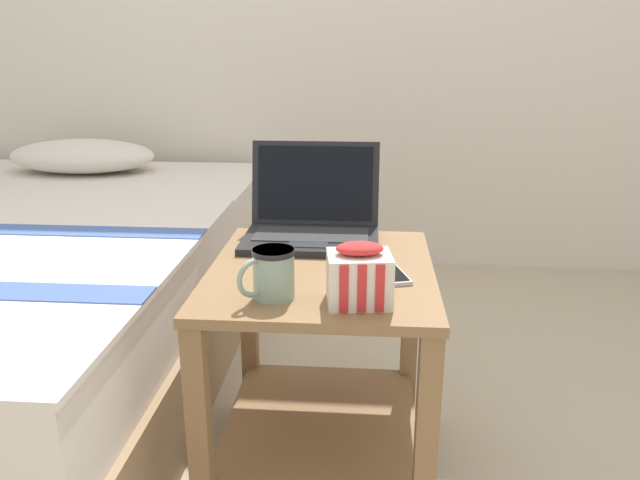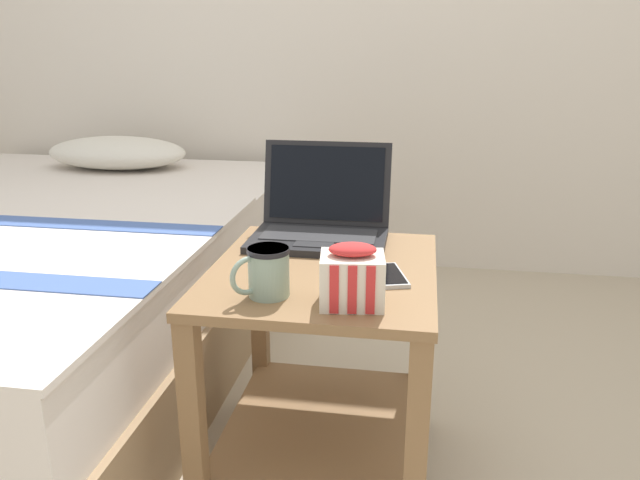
{
  "view_description": "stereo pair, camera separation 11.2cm",
  "coord_description": "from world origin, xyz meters",
  "px_view_note": "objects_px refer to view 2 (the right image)",
  "views": [
    {
      "loc": [
        0.1,
        -1.33,
        1.05
      ],
      "look_at": [
        0.0,
        -0.04,
        0.64
      ],
      "focal_mm": 35.0,
      "sensor_mm": 36.0,
      "label": 1
    },
    {
      "loc": [
        0.21,
        -1.32,
        1.05
      ],
      "look_at": [
        0.0,
        -0.04,
        0.64
      ],
      "focal_mm": 35.0,
      "sensor_mm": 36.0,
      "label": 2
    }
  ],
  "objects_px": {
    "mug_front_left": "(267,270)",
    "snack_bag": "(352,277)",
    "laptop": "(321,221)",
    "cell_phone": "(386,275)",
    "bed": "(23,280)"
  },
  "relations": [
    {
      "from": "mug_front_left",
      "to": "snack_bag",
      "type": "distance_m",
      "value": 0.17
    },
    {
      "from": "bed",
      "to": "laptop",
      "type": "height_order",
      "value": "laptop"
    },
    {
      "from": "bed",
      "to": "snack_bag",
      "type": "xyz_separation_m",
      "value": [
        1.22,
        -0.7,
        0.35
      ]
    },
    {
      "from": "laptop",
      "to": "cell_phone",
      "type": "distance_m",
      "value": 0.32
    },
    {
      "from": "bed",
      "to": "cell_phone",
      "type": "xyz_separation_m",
      "value": [
        1.28,
        -0.54,
        0.3
      ]
    },
    {
      "from": "cell_phone",
      "to": "mug_front_left",
      "type": "bearing_deg",
      "value": -148.24
    },
    {
      "from": "mug_front_left",
      "to": "cell_phone",
      "type": "xyz_separation_m",
      "value": [
        0.23,
        0.14,
        -0.05
      ]
    },
    {
      "from": "snack_bag",
      "to": "cell_phone",
      "type": "height_order",
      "value": "snack_bag"
    },
    {
      "from": "mug_front_left",
      "to": "snack_bag",
      "type": "relative_size",
      "value": 0.81
    },
    {
      "from": "laptop",
      "to": "snack_bag",
      "type": "distance_m",
      "value": 0.43
    },
    {
      "from": "mug_front_left",
      "to": "bed",
      "type": "bearing_deg",
      "value": 147.02
    },
    {
      "from": "snack_bag",
      "to": "laptop",
      "type": "bearing_deg",
      "value": 107.39
    },
    {
      "from": "laptop",
      "to": "cell_phone",
      "type": "xyz_separation_m",
      "value": [
        0.19,
        -0.26,
        -0.04
      ]
    },
    {
      "from": "snack_bag",
      "to": "cell_phone",
      "type": "distance_m",
      "value": 0.17
    },
    {
      "from": "laptop",
      "to": "snack_bag",
      "type": "height_order",
      "value": "laptop"
    }
  ]
}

